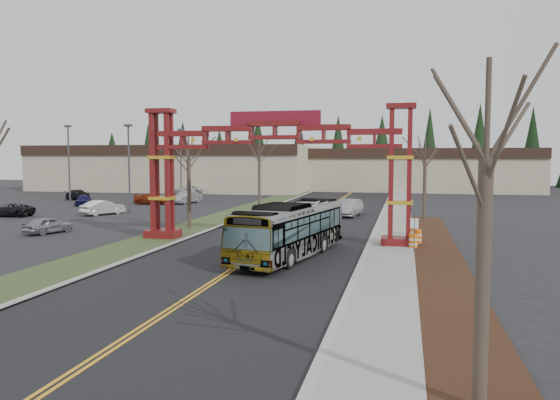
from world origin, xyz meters
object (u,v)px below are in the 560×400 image
(retail_building_east, at_px, (416,169))
(bare_tree_median_mid, at_px, (189,159))
(parked_car_far_b, at_px, (187,190))
(barrel_mid, at_px, (418,237))
(bare_tree_right_far, at_px, (425,161))
(barrel_north, at_px, (414,230))
(light_pole_far, at_px, (181,157))
(retail_building_west, at_px, (180,168))
(gateway_arch, at_px, (275,151))
(parked_car_mid_a, at_px, (152,199))
(parked_car_near_c, at_px, (9,210))
(parked_car_mid_b, at_px, (84,200))
(parked_car_near_b, at_px, (103,208))
(street_sign, at_px, (414,228))
(parked_car_far_c, at_px, (78,194))
(parked_car_far_a, at_px, (187,197))
(silver_sedan, at_px, (349,208))
(bare_tree_right_near, at_px, (486,161))
(light_pole_near, at_px, (129,162))
(transit_bus, at_px, (290,230))
(barrel_south, at_px, (413,242))
(bare_tree_median_far, at_px, (259,154))
(parked_car_near_a, at_px, (48,225))
(light_pole_mid, at_px, (69,158))

(retail_building_east, relative_size, bare_tree_median_mid, 5.06)
(parked_car_far_b, height_order, barrel_mid, parked_car_far_b)
(bare_tree_right_far, relative_size, barrel_north, 6.75)
(bare_tree_median_mid, distance_m, light_pole_far, 40.56)
(retail_building_west, bearing_deg, gateway_arch, -60.93)
(parked_car_mid_a, bearing_deg, parked_car_near_c, 150.58)
(retail_building_west, distance_m, parked_car_mid_b, 32.34)
(parked_car_near_b, distance_m, street_sign, 32.99)
(bare_tree_median_mid, distance_m, barrel_mid, 18.23)
(parked_car_near_b, distance_m, parked_car_near_c, 8.52)
(parked_car_far_c, distance_m, bare_tree_median_mid, 36.80)
(parked_car_near_c, height_order, parked_car_far_a, parked_car_far_a)
(parked_car_near_c, distance_m, barrel_north, 37.59)
(silver_sedan, height_order, bare_tree_right_near, bare_tree_right_near)
(parked_car_near_b, distance_m, bare_tree_right_far, 30.85)
(bare_tree_median_mid, bearing_deg, parked_car_far_a, 113.21)
(parked_car_near_c, height_order, light_pole_near, light_pole_near)
(transit_bus, xyz_separation_m, parked_car_mid_a, (-23.26, 30.08, -0.93))
(retail_building_west, height_order, barrel_south, retail_building_west)
(parked_car_near_c, relative_size, barrel_mid, 4.55)
(bare_tree_median_far, bearing_deg, retail_building_east, 63.68)
(parked_car_far_a, distance_m, parked_car_far_b, 16.14)
(bare_tree_median_far, distance_m, light_pole_far, 23.19)
(light_pole_far, xyz_separation_m, barrel_north, (33.54, -37.38, -5.14))
(parked_car_near_c, distance_m, bare_tree_right_far, 38.98)
(parked_car_mid_a, height_order, bare_tree_right_near, bare_tree_right_near)
(parked_car_near_a, height_order, light_pole_near, light_pole_near)
(parked_car_far_a, bearing_deg, parked_car_mid_b, -140.34)
(retail_building_east, relative_size, bare_tree_right_far, 5.13)
(parked_car_near_a, xyz_separation_m, light_pole_far, (-7.28, 41.45, 5.07))
(silver_sedan, height_order, parked_car_near_b, silver_sedan)
(parked_car_near_b, bearing_deg, street_sign, 176.55)
(parked_car_far_a, height_order, barrel_north, parked_car_far_a)
(parked_car_mid_a, distance_m, light_pole_near, 10.79)
(parked_car_near_c, xyz_separation_m, bare_tree_right_near, (38.25, -32.09, 4.92))
(parked_car_near_a, distance_m, parked_car_far_c, 34.22)
(bare_tree_median_far, relative_size, bare_tree_right_near, 1.05)
(retail_building_west, bearing_deg, transit_bus, -61.47)
(silver_sedan, xyz_separation_m, parked_car_mid_a, (-24.32, 7.97, -0.19))
(bare_tree_right_near, height_order, light_pole_near, light_pole_near)
(bare_tree_right_far, distance_m, light_pole_far, 43.40)
(parked_car_far_a, bearing_deg, parked_car_mid_a, -137.80)
(light_pole_mid, bearing_deg, bare_tree_right_near, -48.47)
(parked_car_far_b, bearing_deg, barrel_south, 19.63)
(parked_car_near_a, distance_m, bare_tree_right_near, 35.88)
(retail_building_east, bearing_deg, light_pole_far, -149.74)
(transit_bus, bearing_deg, gateway_arch, 123.16)
(bare_tree_median_mid, distance_m, barrel_south, 18.44)
(retail_building_east, height_order, silver_sedan, retail_building_east)
(parked_car_mid_b, relative_size, light_pole_far, 0.38)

